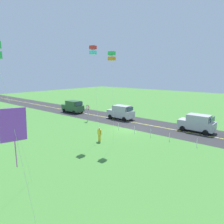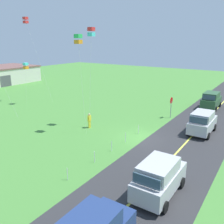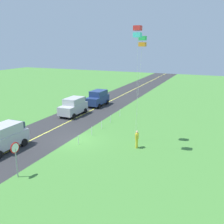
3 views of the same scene
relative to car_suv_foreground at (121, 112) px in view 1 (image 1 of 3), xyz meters
name	(u,v)px [view 1 (image 1 of 3)]	position (x,y,z in m)	size (l,w,h in m)	color
ground_plane	(126,130)	(-4.44, 4.53, -1.20)	(120.00, 120.00, 0.10)	#478438
asphalt_road	(142,124)	(-4.44, 0.53, -1.15)	(120.00, 7.00, 0.00)	#2D2D30
road_centre_stripe	(142,124)	(-4.44, 0.53, -1.15)	(120.00, 0.16, 0.00)	#E5E04C
car_suv_foreground	(121,112)	(0.00, 0.00, 0.00)	(4.40, 2.12, 2.24)	#B7B7BC
car_parked_east_near	(73,107)	(10.33, 1.40, 0.00)	(4.40, 2.12, 2.24)	#2D5633
car_parked_west_near	(197,123)	(-11.94, -0.46, 0.00)	(4.40, 2.12, 2.24)	#B7B7BC
stop_sign	(88,110)	(3.11, 4.43, 0.65)	(0.76, 0.08, 2.56)	gray
person_adult_near	(99,134)	(-5.01, 10.37, -0.29)	(0.58, 0.22, 1.60)	yellow
kite_red_low	(93,50)	(-4.27, 10.43, 8.62)	(1.02, 0.56, 10.24)	silver
kite_blue_mid	(14,127)	(-12.97, 23.15, 4.48)	(0.79, 0.93, 6.35)	silver
kite_pink_drift	(112,56)	(-6.58, 10.14, 7.94)	(0.56, 0.79, 9.55)	silver
fence_post_0	(197,143)	(-13.83, 5.23, -0.70)	(0.05, 0.05, 0.90)	silver
fence_post_1	(170,137)	(-10.85, 5.23, -0.70)	(0.05, 0.05, 0.90)	silver
fence_post_2	(151,133)	(-8.49, 5.23, -0.70)	(0.05, 0.05, 0.90)	silver
fence_post_3	(135,130)	(-6.20, 5.23, -0.70)	(0.05, 0.05, 0.90)	silver
fence_post_4	(119,126)	(-3.64, 5.23, -0.70)	(0.05, 0.05, 0.90)	silver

